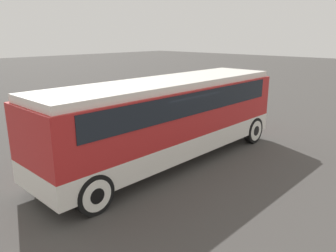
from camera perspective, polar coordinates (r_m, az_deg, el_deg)
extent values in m
plane|color=#423F3D|center=(11.69, 0.00, -6.17)|extent=(120.00, 120.00, 0.00)
cube|color=silver|center=(11.43, 0.00, -2.51)|extent=(9.65, 2.40, 0.67)
cube|color=red|center=(11.13, 0.00, 2.95)|extent=(9.65, 2.40, 1.56)
cube|color=black|center=(11.05, 0.00, 4.87)|extent=(8.49, 2.44, 0.70)
cube|color=silver|center=(10.97, 0.00, 7.49)|extent=(9.46, 2.21, 0.22)
cube|color=red|center=(14.85, 12.56, 4.90)|extent=(0.36, 2.31, 1.78)
cylinder|color=black|center=(13.99, 14.60, -0.70)|extent=(1.06, 0.28, 1.06)
cylinder|color=silver|center=(13.99, 14.60, -0.70)|extent=(0.83, 0.30, 0.83)
cylinder|color=black|center=(13.99, 14.60, -0.70)|extent=(0.40, 0.32, 0.40)
cylinder|color=black|center=(15.11, 7.40, 0.88)|extent=(1.06, 0.28, 1.06)
cylinder|color=silver|center=(15.11, 7.40, 0.88)|extent=(0.83, 0.30, 0.83)
cylinder|color=black|center=(15.11, 7.40, 0.88)|extent=(0.40, 0.32, 0.40)
cylinder|color=black|center=(8.47, -12.78, -11.51)|extent=(1.06, 0.28, 1.06)
cylinder|color=silver|center=(8.47, -12.78, -11.51)|extent=(0.83, 0.30, 0.83)
cylinder|color=black|center=(8.47, -12.78, -11.51)|extent=(0.40, 0.32, 0.40)
cylinder|color=black|center=(10.22, -19.71, -7.24)|extent=(1.06, 0.28, 1.06)
cylinder|color=silver|center=(10.22, -19.71, -7.24)|extent=(0.83, 0.30, 0.83)
cylinder|color=black|center=(10.22, -19.71, -7.24)|extent=(0.40, 0.32, 0.40)
cube|color=#7A6B5B|center=(17.79, -14.60, 2.80)|extent=(4.10, 1.79, 0.62)
cube|color=black|center=(17.59, -15.17, 4.46)|extent=(2.13, 1.62, 0.48)
cylinder|color=black|center=(18.07, -8.90, 2.58)|extent=(0.65, 0.22, 0.65)
cylinder|color=black|center=(18.07, -8.90, 2.58)|extent=(0.25, 0.26, 0.25)
cylinder|color=black|center=(19.35, -11.84, 3.29)|extent=(0.65, 0.22, 0.65)
cylinder|color=black|center=(19.35, -11.84, 3.29)|extent=(0.25, 0.26, 0.25)
cylinder|color=black|center=(16.38, -17.74, 0.66)|extent=(0.65, 0.22, 0.65)
cylinder|color=black|center=(16.38, -17.74, 0.66)|extent=(0.25, 0.26, 0.25)
cylinder|color=black|center=(17.78, -20.28, 1.57)|extent=(0.65, 0.22, 0.65)
cylinder|color=black|center=(17.78, -20.28, 1.57)|extent=(0.25, 0.26, 0.25)
cube|color=navy|center=(15.79, -8.14, 1.56)|extent=(4.78, 1.76, 0.65)
cube|color=black|center=(15.55, -8.77, 3.40)|extent=(2.48, 1.59, 0.45)
cylinder|color=black|center=(16.55, -1.07, 1.48)|extent=(0.60, 0.22, 0.60)
cylinder|color=black|center=(16.55, -1.07, 1.48)|extent=(0.23, 0.26, 0.23)
cylinder|color=black|center=(17.66, -4.73, 2.33)|extent=(0.60, 0.22, 0.60)
cylinder|color=black|center=(17.66, -4.73, 2.33)|extent=(0.23, 0.26, 0.23)
cylinder|color=black|center=(14.12, -12.33, -1.38)|extent=(0.60, 0.22, 0.60)
cylinder|color=black|center=(14.12, -12.33, -1.38)|extent=(0.23, 0.26, 0.23)
cylinder|color=black|center=(15.41, -15.67, -0.17)|extent=(0.60, 0.22, 0.60)
cylinder|color=black|center=(15.41, -15.67, -0.17)|extent=(0.23, 0.26, 0.23)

